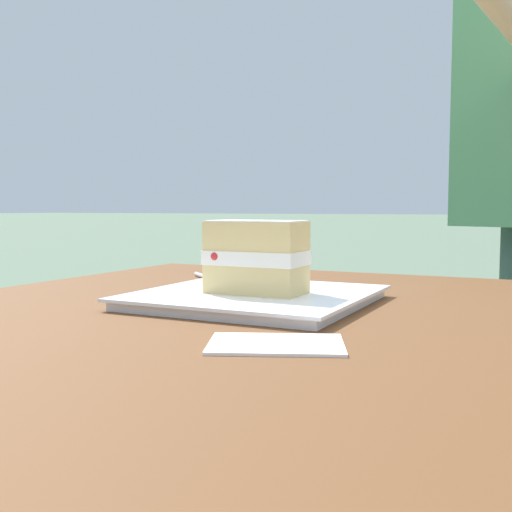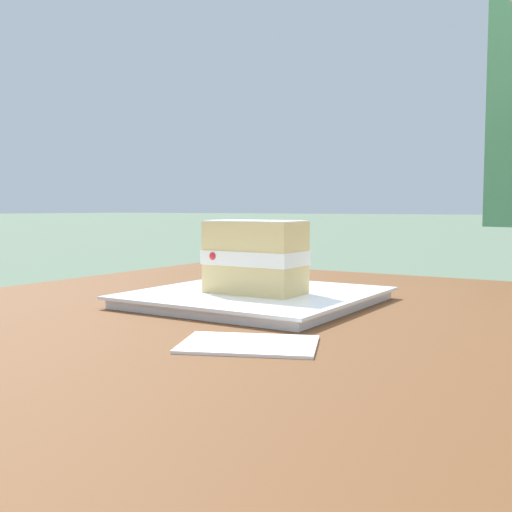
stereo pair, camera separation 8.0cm
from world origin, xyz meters
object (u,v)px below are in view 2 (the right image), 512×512
object	(u,v)px
patio_table	(344,405)
dessert_plate	(256,297)
cake_slice	(255,257)
paper_napkin	(249,344)
dessert_fork	(227,279)

from	to	relation	value
patio_table	dessert_plate	size ratio (longest dim) A/B	4.05
dessert_plate	cake_slice	distance (m)	0.06
dessert_plate	paper_napkin	distance (m)	0.25
dessert_plate	cake_slice	size ratio (longest dim) A/B	2.29
paper_napkin	dessert_plate	bearing A→B (deg)	-59.46
patio_table	cake_slice	distance (m)	0.22
patio_table	paper_napkin	world-z (taller)	paper_napkin
dessert_plate	patio_table	bearing A→B (deg)	160.76
patio_table	dessert_fork	bearing A→B (deg)	-35.72
patio_table	dessert_fork	size ratio (longest dim) A/B	8.41
patio_table	dessert_fork	distance (m)	0.41
cake_slice	paper_napkin	world-z (taller)	cake_slice
patio_table	dessert_plate	bearing A→B (deg)	-19.24
dessert_plate	paper_napkin	bearing A→B (deg)	120.54
dessert_fork	paper_napkin	size ratio (longest dim) A/B	0.94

